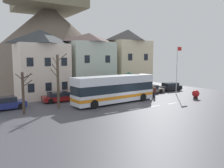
{
  "coord_description": "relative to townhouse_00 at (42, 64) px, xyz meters",
  "views": [
    {
      "loc": [
        -16.51,
        -20.11,
        5.53
      ],
      "look_at": [
        0.07,
        5.66,
        2.01
      ],
      "focal_mm": 35.78,
      "sensor_mm": 36.0,
      "label": 1
    }
  ],
  "objects": [
    {
      "name": "ground_plane",
      "position": [
        7.75,
        -11.9,
        -4.8
      ],
      "size": [
        40.0,
        60.0,
        0.07
      ],
      "color": "#4B4B53"
    },
    {
      "name": "townhouse_00",
      "position": [
        0.0,
        0.0,
        0.0
      ],
      "size": [
        6.7,
        5.87,
        9.54
      ],
      "color": "beige",
      "rests_on": "ground_plane"
    },
    {
      "name": "townhouse_01",
      "position": [
        7.45,
        -0.24,
        -0.03
      ],
      "size": [
        6.97,
        5.38,
        9.48
      ],
      "color": "silver",
      "rests_on": "ground_plane"
    },
    {
      "name": "townhouse_02",
      "position": [
        15.17,
        -0.0,
        0.51
      ],
      "size": [
        6.75,
        5.86,
        10.57
      ],
      "color": "beige",
      "rests_on": "ground_plane"
    },
    {
      "name": "hilltop_castle",
      "position": [
        7.18,
        19.43,
        4.74
      ],
      "size": [
        39.6,
        39.6,
        24.28
      ],
      "color": "#66574D",
      "rests_on": "ground_plane"
    },
    {
      "name": "transit_bus",
      "position": [
        6.3,
        -9.24,
        -3.05
      ],
      "size": [
        11.18,
        3.19,
        3.41
      ],
      "rotation": [
        0.0,
        0.0,
        0.07
      ],
      "color": "white",
      "rests_on": "ground_plane"
    },
    {
      "name": "bus_shelter",
      "position": [
        11.26,
        -5.53,
        -1.82
      ],
      "size": [
        3.6,
        3.6,
        3.54
      ],
      "color": "#473D33",
      "rests_on": "ground_plane"
    },
    {
      "name": "parked_car_00",
      "position": [
        20.14,
        -5.43,
        -4.09
      ],
      "size": [
        4.35,
        2.22,
        1.37
      ],
      "rotation": [
        0.0,
        0.0,
        3.07
      ],
      "color": "black",
      "rests_on": "ground_plane"
    },
    {
      "name": "parked_car_01",
      "position": [
        0.93,
        -4.62,
        -4.16
      ],
      "size": [
        4.6,
        2.1,
        1.23
      ],
      "rotation": [
        0.0,
        0.0,
        -0.05
      ],
      "color": "maroon",
      "rests_on": "ground_plane"
    },
    {
      "name": "parked_car_02",
      "position": [
        -5.59,
        -5.71,
        -4.1
      ],
      "size": [
        4.02,
        2.23,
        1.38
      ],
      "rotation": [
        0.0,
        0.0,
        0.07
      ],
      "color": "navy",
      "rests_on": "ground_plane"
    },
    {
      "name": "parked_car_03",
      "position": [
        15.35,
        -5.67,
        -4.14
      ],
      "size": [
        4.66,
        2.24,
        1.29
      ],
      "rotation": [
        0.0,
        0.0,
        -0.11
      ],
      "color": "slate",
      "rests_on": "ground_plane"
    },
    {
      "name": "pedestrian_00",
      "position": [
        13.22,
        -8.7,
        -3.9
      ],
      "size": [
        0.3,
        0.36,
        1.65
      ],
      "color": "black",
      "rests_on": "ground_plane"
    },
    {
      "name": "pedestrian_01",
      "position": [
        12.76,
        -9.52,
        -3.86
      ],
      "size": [
        0.31,
        0.31,
        1.64
      ],
      "color": "#2D2D38",
      "rests_on": "ground_plane"
    },
    {
      "name": "pedestrian_02",
      "position": [
        11.38,
        -7.59,
        -3.86
      ],
      "size": [
        0.29,
        0.31,
        1.6
      ],
      "color": "#38332D",
      "rests_on": "ground_plane"
    },
    {
      "name": "public_bench",
      "position": [
        10.18,
        -3.28,
        -4.31
      ],
      "size": [
        1.43,
        0.48,
        0.87
      ],
      "color": "#33473D",
      "rests_on": "ground_plane"
    },
    {
      "name": "flagpole",
      "position": [
        18.47,
        -8.39,
        -0.53
      ],
      "size": [
        0.95,
        0.1,
        7.35
      ],
      "color": "silver",
      "rests_on": "ground_plane"
    },
    {
      "name": "harbour_buoy",
      "position": [
        17.2,
        -12.87,
        -4.08
      ],
      "size": [
        0.99,
        0.99,
        1.24
      ],
      "color": "black",
      "rests_on": "ground_plane"
    },
    {
      "name": "bare_tree_00",
      "position": [
        -4.32,
        -8.89,
        -2.49
      ],
      "size": [
        1.67,
        1.15,
        4.19
      ],
      "color": "#47382D",
      "rests_on": "ground_plane"
    },
    {
      "name": "bare_tree_01",
      "position": [
        -0.54,
        -8.22,
        -1.65
      ],
      "size": [
        2.25,
        1.68,
        6.09
      ],
      "color": "brown",
      "rests_on": "ground_plane"
    }
  ]
}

